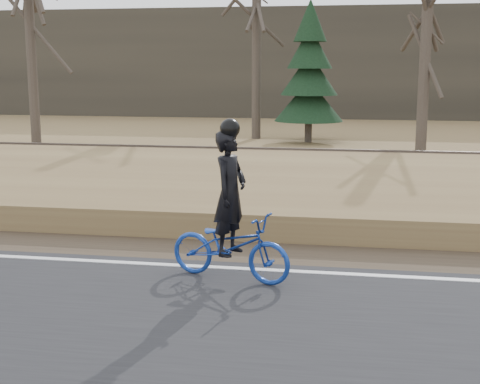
# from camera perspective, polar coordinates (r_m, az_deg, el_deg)

# --- Properties ---
(treeline_backdrop) EXTENTS (120.00, 4.00, 6.00)m
(treeline_backdrop) POSITION_cam_1_polar(r_m,az_deg,el_deg) (38.87, 15.82, 10.54)
(treeline_backdrop) COLOR #383328
(treeline_backdrop) RESTS_ON ground
(cyclist) EXTENTS (1.81, 1.05, 2.14)m
(cyclist) POSITION_cam_1_polar(r_m,az_deg,el_deg) (8.82, -0.84, -3.21)
(cyclist) COLOR navy
(cyclist) RESTS_ON road
(bare_tree_far_left) EXTENTS (0.36, 0.36, 8.53)m
(bare_tree_far_left) POSITION_cam_1_polar(r_m,az_deg,el_deg) (25.94, -17.49, 13.34)
(bare_tree_far_left) COLOR #443C32
(bare_tree_far_left) RESTS_ON ground
(bare_tree_left) EXTENTS (0.36, 0.36, 8.36)m
(bare_tree_left) POSITION_cam_1_polar(r_m,az_deg,el_deg) (26.62, 1.42, 13.57)
(bare_tree_left) COLOR #443C32
(bare_tree_left) RESTS_ON ground
(bare_tree_near_left) EXTENTS (0.36, 0.36, 6.96)m
(bare_tree_near_left) POSITION_cam_1_polar(r_m,az_deg,el_deg) (22.52, 15.57, 11.92)
(bare_tree_near_left) COLOR #443C32
(bare_tree_near_left) RESTS_ON ground
(conifer) EXTENTS (2.60, 2.60, 5.30)m
(conifer) POSITION_cam_1_polar(r_m,az_deg,el_deg) (25.48, 5.94, 9.87)
(conifer) COLOR #443C32
(conifer) RESTS_ON ground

